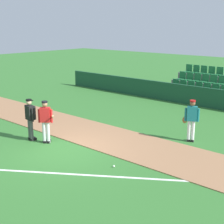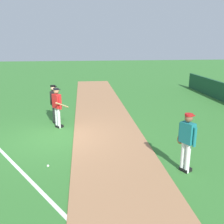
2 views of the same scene
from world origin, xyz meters
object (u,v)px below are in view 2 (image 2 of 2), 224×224
at_px(batter_red_jersey, 57,106).
at_px(umpire_home_plate, 54,102).
at_px(runner_teal_jersey, 186,141).
at_px(baseball, 48,166).

relative_size(batter_red_jersey, umpire_home_plate, 1.00).
bearing_deg(runner_teal_jersey, baseball, -100.18).
xyz_separation_m(umpire_home_plate, runner_teal_jersey, (5.09, 4.19, -0.04)).
bearing_deg(batter_red_jersey, baseball, -0.07).
height_order(batter_red_jersey, baseball, batter_red_jersey).
relative_size(batter_red_jersey, runner_teal_jersey, 1.00).
height_order(batter_red_jersey, runner_teal_jersey, same).
height_order(umpire_home_plate, baseball, umpire_home_plate).
bearing_deg(umpire_home_plate, runner_teal_jersey, 39.50).
bearing_deg(baseball, batter_red_jersey, 179.93).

